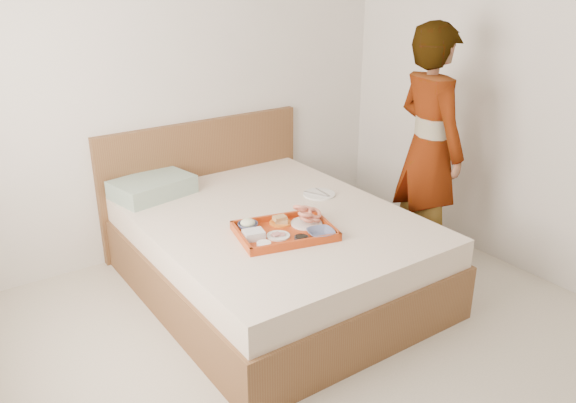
# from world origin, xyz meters

# --- Properties ---
(ground) EXTENTS (3.50, 4.00, 0.01)m
(ground) POSITION_xyz_m (0.00, 0.00, 0.00)
(ground) COLOR beige
(ground) RESTS_ON ground
(wall_back) EXTENTS (3.50, 0.01, 2.60)m
(wall_back) POSITION_xyz_m (0.00, 2.00, 1.30)
(wall_back) COLOR silver
(wall_back) RESTS_ON ground
(bed) EXTENTS (1.65, 2.00, 0.53)m
(bed) POSITION_xyz_m (0.14, 1.00, 0.27)
(bed) COLOR brown
(bed) RESTS_ON ground
(headboard) EXTENTS (1.65, 0.06, 0.95)m
(headboard) POSITION_xyz_m (0.14, 1.97, 0.47)
(headboard) COLOR brown
(headboard) RESTS_ON ground
(pillow) EXTENTS (0.58, 0.45, 0.13)m
(pillow) POSITION_xyz_m (-0.35, 1.77, 0.59)
(pillow) COLOR #8DAB90
(pillow) RESTS_ON bed
(tray) EXTENTS (0.64, 0.53, 0.05)m
(tray) POSITION_xyz_m (0.05, 0.72, 0.56)
(tray) COLOR #B23E0E
(tray) RESTS_ON bed
(prawn_plate) EXTENTS (0.23, 0.23, 0.01)m
(prawn_plate) POSITION_xyz_m (0.22, 0.74, 0.55)
(prawn_plate) COLOR white
(prawn_plate) RESTS_ON tray
(navy_bowl_big) EXTENTS (0.19, 0.19, 0.04)m
(navy_bowl_big) POSITION_xyz_m (0.19, 0.56, 0.56)
(navy_bowl_big) COLOR #141A44
(navy_bowl_big) RESTS_ON tray
(sauce_dish) EXTENTS (0.10, 0.10, 0.03)m
(sauce_dish) POSITION_xyz_m (0.06, 0.57, 0.56)
(sauce_dish) COLOR black
(sauce_dish) RESTS_ON tray
(meat_plate) EXTENTS (0.17, 0.17, 0.01)m
(meat_plate) POSITION_xyz_m (-0.02, 0.70, 0.55)
(meat_plate) COLOR white
(meat_plate) RESTS_ON tray
(bread_plate) EXTENTS (0.16, 0.16, 0.01)m
(bread_plate) POSITION_xyz_m (0.10, 0.84, 0.55)
(bread_plate) COLOR orange
(bread_plate) RESTS_ON tray
(salad_bowl) EXTENTS (0.15, 0.15, 0.04)m
(salad_bowl) POSITION_xyz_m (-0.11, 0.89, 0.56)
(salad_bowl) COLOR #141A44
(salad_bowl) RESTS_ON tray
(plastic_tub) EXTENTS (0.14, 0.12, 0.05)m
(plastic_tub) POSITION_xyz_m (-0.15, 0.75, 0.57)
(plastic_tub) COLOR silver
(plastic_tub) RESTS_ON tray
(cheese_round) EXTENTS (0.10, 0.10, 0.03)m
(cheese_round) POSITION_xyz_m (-0.16, 0.63, 0.56)
(cheese_round) COLOR white
(cheese_round) RESTS_ON tray
(dinner_plate) EXTENTS (0.24, 0.24, 0.01)m
(dinner_plate) POSITION_xyz_m (0.61, 1.11, 0.54)
(dinner_plate) COLOR white
(dinner_plate) RESTS_ON bed
(person) EXTENTS (0.52, 0.69, 1.70)m
(person) POSITION_xyz_m (1.26, 0.73, 0.85)
(person) COLOR silver
(person) RESTS_ON ground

